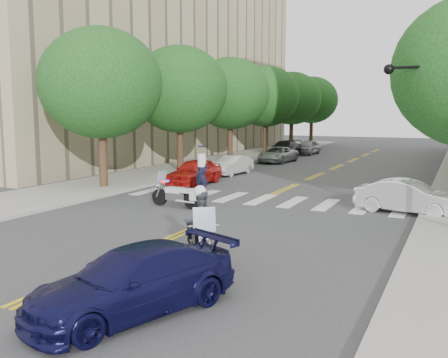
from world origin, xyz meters
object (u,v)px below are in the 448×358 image
Objects in this scene: motorcycle_parked at (180,195)px; sedan_blue at (133,281)px; officer_standing at (202,175)px; motorcycle_police at (200,228)px; convertible at (408,197)px.

sedan_blue is (4.94, -10.18, 0.12)m from motorcycle_parked.
officer_standing reaches higher than motorcycle_parked.
officer_standing is (-5.15, 9.73, 0.05)m from motorcycle_police.
motorcycle_police is at bearing 118.28° from sedan_blue.
sedan_blue is at bearing 61.16° from motorcycle_police.
motorcycle_police is 7.93m from motorcycle_parked.
motorcycle_parked is 11.32m from sedan_blue.
motorcycle_police is at bearing 164.54° from convertible.
sedan_blue is (5.58, -13.40, -0.32)m from officer_standing.
convertible is 13.72m from sedan_blue.
motorcycle_parked is 0.53× the size of sedan_blue.
motorcycle_parked reaches higher than convertible.
officer_standing is at bearing 14.98° from motorcycle_parked.
motorcycle_police reaches higher than officer_standing.
motorcycle_parked is at bearing -70.26° from officer_standing.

